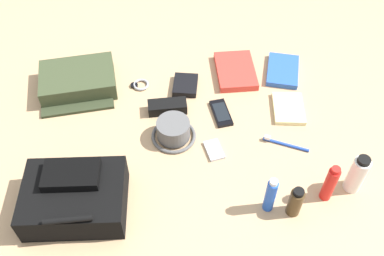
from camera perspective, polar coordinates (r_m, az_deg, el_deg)
name	(u,v)px	position (r m, az deg, el deg)	size (l,w,h in m)	color
ground_plane	(192,137)	(1.56, 0.00, -1.23)	(2.64, 2.02, 0.02)	tan
backpack	(75,197)	(1.38, -14.86, -8.54)	(0.32, 0.25, 0.13)	black
toiletry_pouch	(78,81)	(1.73, -14.48, 5.86)	(0.29, 0.26, 0.07)	#384228
bucket_hat	(174,132)	(1.51, -2.39, -0.53)	(0.16, 0.16, 0.07)	#585858
toothpaste_tube	(357,174)	(1.45, 20.50, -5.59)	(0.05, 0.05, 0.15)	white
sunscreen_spray	(330,184)	(1.41, 17.35, -6.85)	(0.04, 0.04, 0.15)	red
cologne_bottle	(295,202)	(1.36, 13.18, -9.26)	(0.04, 0.04, 0.12)	#473319
deodorant_spray	(270,195)	(1.34, 10.07, -8.53)	(0.03, 0.03, 0.15)	blue
paperback_novel	(283,71)	(1.79, 11.61, 7.25)	(0.16, 0.20, 0.02)	blue
travel_guidebook	(236,71)	(1.76, 5.63, 7.30)	(0.15, 0.21, 0.03)	red
cell_phone	(221,113)	(1.61, 3.77, 1.95)	(0.07, 0.13, 0.01)	black
media_player	(214,150)	(1.50, 2.85, -2.83)	(0.07, 0.09, 0.01)	#B7B7BC
wristwatch	(140,85)	(1.72, -6.71, 5.55)	(0.07, 0.06, 0.01)	#99999E
toothbrush	(283,143)	(1.55, 11.65, -1.95)	(0.15, 0.08, 0.02)	blue
wallet	(184,85)	(1.70, -1.03, 5.54)	(0.09, 0.11, 0.02)	black
notepad	(289,108)	(1.66, 12.34, 2.49)	(0.11, 0.15, 0.02)	beige
sunglasses_case	(167,107)	(1.61, -3.19, 2.74)	(0.14, 0.06, 0.04)	black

